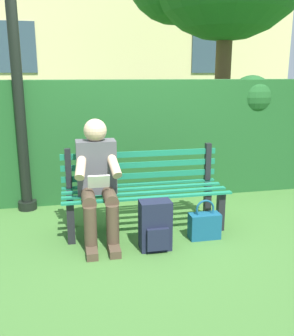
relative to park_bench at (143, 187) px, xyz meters
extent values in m
plane|color=#3D6B2D|center=(0.00, 0.08, -0.43)|extent=(60.00, 60.00, 0.00)
cube|color=black|center=(-0.75, 0.27, -0.22)|extent=(0.07, 0.07, 0.41)
cube|color=black|center=(0.75, 0.27, -0.22)|extent=(0.07, 0.07, 0.41)
cube|color=black|center=(-0.75, -0.10, -0.22)|extent=(0.07, 0.07, 0.41)
cube|color=black|center=(0.75, -0.10, -0.22)|extent=(0.07, 0.07, 0.41)
cube|color=#197251|center=(0.00, -0.15, -0.01)|extent=(1.66, 0.06, 0.02)
cube|color=#197251|center=(0.00, 0.00, -0.01)|extent=(1.66, 0.06, 0.02)
cube|color=#197251|center=(0.00, 0.16, -0.01)|extent=(1.66, 0.06, 0.02)
cube|color=#197251|center=(0.00, 0.32, -0.01)|extent=(1.66, 0.06, 0.02)
cube|color=black|center=(-0.75, -0.14, 0.21)|extent=(0.06, 0.06, 0.41)
cube|color=black|center=(0.75, -0.14, 0.21)|extent=(0.06, 0.06, 0.41)
cube|color=#197251|center=(0.00, -0.14, 0.09)|extent=(1.66, 0.02, 0.06)
cube|color=#197251|center=(0.00, -0.14, 0.21)|extent=(1.66, 0.02, 0.06)
cube|color=#197251|center=(0.00, -0.14, 0.32)|extent=(1.66, 0.02, 0.06)
cube|color=#4C4C51|center=(0.48, 0.06, 0.26)|extent=(0.38, 0.22, 0.52)
sphere|color=#D8AD8C|center=(0.48, 0.08, 0.62)|extent=(0.22, 0.22, 0.22)
cylinder|color=#473828|center=(0.38, 0.27, 0.02)|extent=(0.13, 0.42, 0.13)
cylinder|color=#473828|center=(0.58, 0.27, 0.02)|extent=(0.13, 0.42, 0.13)
cylinder|color=#473828|center=(0.38, 0.48, -0.21)|extent=(0.12, 0.12, 0.43)
cylinder|color=#473828|center=(0.58, 0.48, -0.21)|extent=(0.12, 0.12, 0.43)
cube|color=#473828|center=(0.38, 0.56, -0.39)|extent=(0.10, 0.24, 0.07)
cube|color=#473828|center=(0.58, 0.56, -0.39)|extent=(0.10, 0.24, 0.07)
cylinder|color=#D8AD8C|center=(0.33, 0.20, 0.32)|extent=(0.14, 0.32, 0.26)
cylinder|color=#D8AD8C|center=(0.63, 0.20, 0.32)|extent=(0.14, 0.32, 0.26)
cube|color=white|center=(0.48, 0.32, 0.18)|extent=(0.20, 0.07, 0.13)
cube|color=#1E5123|center=(-0.32, -1.16, 0.32)|extent=(4.58, 0.63, 1.50)
sphere|color=#1E5123|center=(-1.70, -1.06, 0.85)|extent=(0.56, 0.56, 0.56)
sphere|color=#1E5123|center=(0.82, -1.22, 0.77)|extent=(0.50, 0.50, 0.50)
cylinder|color=brown|center=(-2.03, -2.84, 0.98)|extent=(0.28, 0.28, 2.81)
cube|color=#334756|center=(-3.03, -6.24, 1.77)|extent=(0.90, 0.04, 1.20)
cube|color=#334756|center=(1.86, -6.24, 1.77)|extent=(0.90, 0.04, 1.20)
cube|color=#191E33|center=(0.00, 0.54, -0.20)|extent=(0.28, 0.18, 0.46)
cube|color=#191E33|center=(0.00, 0.65, -0.29)|extent=(0.20, 0.04, 0.20)
cylinder|color=#191E33|center=(-0.08, 0.44, -0.17)|extent=(0.04, 0.04, 0.28)
cylinder|color=#191E33|center=(0.09, 0.44, -0.17)|extent=(0.04, 0.04, 0.28)
cube|color=navy|center=(-0.52, 0.42, -0.30)|extent=(0.30, 0.14, 0.25)
torus|color=navy|center=(-0.52, 0.42, -0.12)|extent=(0.19, 0.02, 0.19)
cylinder|color=black|center=(1.25, -0.78, -0.38)|extent=(0.22, 0.22, 0.10)
cylinder|color=black|center=(1.25, -0.78, 1.28)|extent=(0.12, 0.12, 3.41)
camera|label=1|loc=(0.72, 3.60, 1.14)|focal=39.70mm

